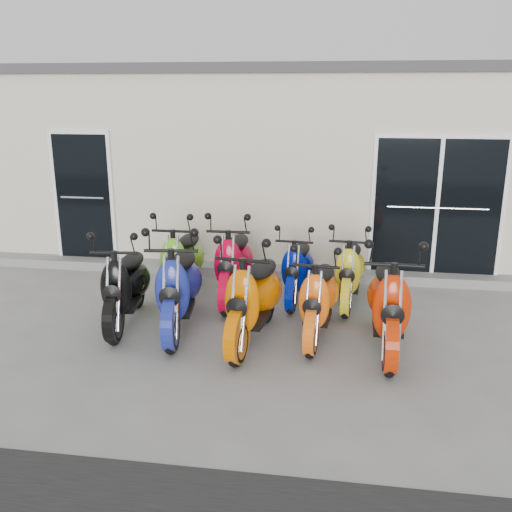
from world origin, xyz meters
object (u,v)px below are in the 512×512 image
Objects in this scene: scooter_front_blue at (179,276)px; scooter_back_red at (234,254)px; scooter_front_orange_a at (254,286)px; scooter_back_blue at (298,260)px; scooter_front_black at (125,275)px; scooter_front_orange_b at (319,288)px; scooter_front_red at (389,291)px; scooter_back_yellow at (350,261)px; scooter_back_green at (182,252)px.

scooter_front_blue reaches higher than scooter_back_red.
scooter_front_orange_a is 1.20× the size of scooter_back_blue.
scooter_front_orange_a is at bearing -71.13° from scooter_back_red.
scooter_front_orange_b is at bearing -7.46° from scooter_front_black.
scooter_front_red is 2.49m from scooter_back_red.
scooter_front_orange_a is (0.98, -0.21, -0.01)m from scooter_front_blue.
scooter_front_red is at bearing 8.18° from scooter_front_orange_a.
scooter_front_orange_b is 1.32m from scooter_back_blue.
scooter_front_orange_a is 1.88m from scooter_back_yellow.
scooter_front_red is at bearing -10.02° from scooter_front_orange_b.
scooter_back_red is (-1.27, 1.14, 0.05)m from scooter_front_orange_b.
scooter_front_black is 0.93× the size of scooter_front_blue.
scooter_front_red reaches higher than scooter_back_red.
scooter_front_blue is 1.75m from scooter_front_orange_b.
scooter_back_green is (-0.30, 1.21, -0.05)m from scooter_front_blue.
scooter_front_blue is at bearing -144.72° from scooter_back_yellow.
scooter_front_black is at bearing -152.95° from scooter_back_yellow.
scooter_front_orange_b is 1.03× the size of scooter_back_yellow.
scooter_back_red is (0.78, -0.02, 0.02)m from scooter_back_green.
scooter_front_black is at bearing 177.51° from scooter_front_orange_a.
scooter_front_orange_a is 1.12× the size of scooter_front_orange_b.
scooter_front_orange_a is 1.91m from scooter_back_green.
scooter_back_green is (-1.28, 1.41, -0.04)m from scooter_front_orange_a.
scooter_back_green is 0.98× the size of scooter_back_red.
scooter_front_orange_b is at bearing -42.85° from scooter_back_red.
scooter_front_red reaches higher than scooter_front_orange_b.
scooter_front_red reaches higher than scooter_back_green.
scooter_front_blue is at bearing -112.90° from scooter_back_red.
scooter_front_orange_b is 2.35m from scooter_back_green.
scooter_back_green is (-2.86, 1.38, -0.05)m from scooter_front_red.
scooter_front_black is 1.64m from scooter_back_red.
scooter_back_green is 0.78m from scooter_back_red.
scooter_front_red is (2.56, -0.17, -0.00)m from scooter_front_blue.
scooter_front_orange_a is 1.15× the size of scooter_back_yellow.
scooter_front_black is 2.45m from scooter_back_blue.
scooter_back_blue is (-1.18, 1.48, -0.13)m from scooter_front_red.
scooter_front_orange_a reaches higher than scooter_front_orange_b.
scooter_back_yellow is at bearing 107.76° from scooter_front_red.
scooter_front_black is 2.48m from scooter_front_orange_b.
scooter_front_blue is 1.00m from scooter_front_orange_a.
scooter_front_orange_a reaches higher than scooter_back_green.
scooter_front_orange_a is 1.04× the size of scooter_back_red.
scooter_front_orange_b is 0.92× the size of scooter_back_red.
scooter_front_red is at bearing -69.01° from scooter_back_yellow.
scooter_back_yellow is at bearing 15.99° from scooter_front_black.
scooter_back_red is at bearing -168.38° from scooter_back_blue.
scooter_front_orange_b is 0.95× the size of scooter_back_green.
scooter_front_black reaches higher than scooter_back_yellow.
scooter_back_red is at bearing -2.03° from scooter_back_green.
scooter_front_black is 0.97× the size of scooter_back_red.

